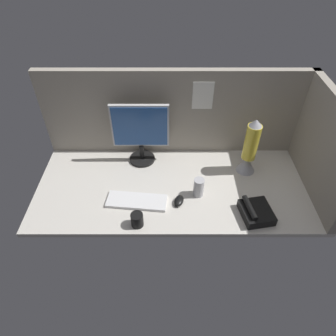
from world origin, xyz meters
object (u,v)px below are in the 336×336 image
(monitor, at_px, (141,132))
(mug_steel, at_px, (199,187))
(mouse, at_px, (179,201))
(mug_black_travel, at_px, (137,220))
(lava_lamp, at_px, (250,151))
(keyboard, at_px, (137,201))
(desk_phone, at_px, (256,212))

(monitor, xyz_separation_m, mug_steel, (0.38, -0.35, -0.18))
(mouse, bearing_deg, mug_black_travel, -128.94)
(mug_black_travel, height_order, lava_lamp, lava_lamp)
(mug_black_travel, xyz_separation_m, lava_lamp, (0.71, 0.47, 0.13))
(keyboard, relative_size, lava_lamp, 0.90)
(mouse, bearing_deg, lava_lamp, 49.06)
(mouse, height_order, lava_lamp, lava_lamp)
(monitor, relative_size, mouse, 4.61)
(monitor, distance_m, lava_lamp, 0.73)
(monitor, height_order, lava_lamp, monitor)
(keyboard, bearing_deg, mug_black_travel, -78.27)
(keyboard, distance_m, desk_phone, 0.72)
(lava_lamp, height_order, desk_phone, lava_lamp)
(monitor, xyz_separation_m, mouse, (0.25, -0.42, -0.22))
(mug_black_travel, bearing_deg, mouse, 34.64)
(mug_steel, distance_m, desk_phone, 0.37)
(mug_black_travel, distance_m, mug_steel, 0.44)
(mug_black_travel, height_order, mug_steel, mug_steel)
(monitor, xyz_separation_m, desk_phone, (0.70, -0.52, -0.21))
(monitor, relative_size, mug_black_travel, 5.06)
(lava_lamp, bearing_deg, keyboard, -157.87)
(mug_steel, height_order, lava_lamp, lava_lamp)
(keyboard, relative_size, mouse, 3.85)
(mug_black_travel, xyz_separation_m, desk_phone, (0.69, 0.07, -0.01))
(keyboard, xyz_separation_m, mouse, (0.26, -0.00, 0.01))
(monitor, xyz_separation_m, mug_black_travel, (0.01, -0.58, -0.20))
(mug_black_travel, xyz_separation_m, mug_steel, (0.37, 0.24, 0.02))
(mug_steel, bearing_deg, keyboard, -170.39)
(mug_black_travel, relative_size, lava_lamp, 0.21)
(lava_lamp, bearing_deg, mouse, -147.36)
(keyboard, height_order, lava_lamp, lava_lamp)
(keyboard, xyz_separation_m, mug_black_travel, (0.02, -0.17, 0.03))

